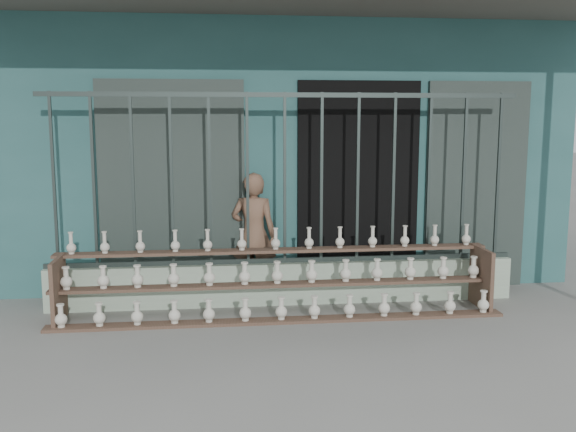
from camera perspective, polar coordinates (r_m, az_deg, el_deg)
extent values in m
plane|color=slate|center=(5.78, 1.16, -11.36)|extent=(60.00, 60.00, 0.00)
cube|color=#295756|center=(9.72, -2.25, 6.43)|extent=(7.00, 5.00, 3.20)
cube|color=black|center=(7.43, 6.19, 2.60)|extent=(1.40, 0.12, 2.40)
cube|color=#222E2A|center=(7.22, -10.24, 2.33)|extent=(1.60, 0.08, 2.40)
cube|color=#222E2A|center=(7.82, 16.32, 2.60)|extent=(1.20, 0.08, 2.40)
cube|color=#A5BEA2|center=(6.95, -0.29, -5.96)|extent=(5.00, 0.20, 0.45)
cube|color=#283330|center=(6.90, -20.10, 2.91)|extent=(0.03, 0.03, 1.80)
cube|color=#283330|center=(6.82, -16.90, 3.00)|extent=(0.03, 0.03, 1.80)
cube|color=#283330|center=(6.76, -13.63, 3.08)|extent=(0.03, 0.03, 1.80)
cube|color=#283330|center=(6.72, -10.31, 3.16)|extent=(0.03, 0.03, 1.80)
cube|color=#283330|center=(6.71, -6.97, 3.22)|extent=(0.03, 0.03, 1.80)
cube|color=#283330|center=(6.72, -3.62, 3.28)|extent=(0.03, 0.03, 1.80)
cube|color=#283330|center=(6.75, -0.29, 3.32)|extent=(0.03, 0.03, 1.80)
cube|color=#283330|center=(6.81, 2.99, 3.35)|extent=(0.03, 0.03, 1.80)
cube|color=#283330|center=(6.88, 6.22, 3.37)|extent=(0.03, 0.03, 1.80)
cube|color=#283330|center=(6.98, 9.36, 3.38)|extent=(0.03, 0.03, 1.80)
cube|color=#283330|center=(7.10, 12.41, 3.38)|extent=(0.03, 0.03, 1.80)
cube|color=#283330|center=(7.23, 15.35, 3.37)|extent=(0.03, 0.03, 1.80)
cube|color=#283330|center=(7.39, 18.17, 3.35)|extent=(0.03, 0.03, 1.80)
cube|color=#283330|center=(6.73, -0.30, 10.72)|extent=(5.00, 0.04, 0.05)
cube|color=#283330|center=(6.89, -0.29, -3.95)|extent=(5.00, 0.04, 0.05)
cube|color=brown|center=(6.37, -0.68, -9.28)|extent=(4.50, 0.18, 0.03)
cube|color=brown|center=(6.53, -0.91, -6.10)|extent=(4.50, 0.18, 0.03)
cube|color=brown|center=(6.70, -1.13, -3.08)|extent=(4.50, 0.18, 0.03)
cube|color=brown|center=(6.67, -19.72, -6.25)|extent=(0.04, 0.55, 0.64)
cube|color=brown|center=(7.06, 16.80, -5.30)|extent=(0.04, 0.55, 0.64)
imported|color=brown|center=(7.18, -3.07, -1.64)|extent=(0.57, 0.44, 1.39)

